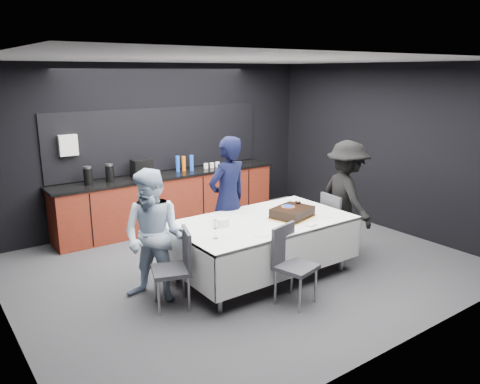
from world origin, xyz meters
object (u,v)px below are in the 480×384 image
at_px(party_table, 262,230).
at_px(chair_right, 336,220).
at_px(chair_near, 291,259).
at_px(chair_left, 178,263).
at_px(person_center, 228,200).
at_px(cake_assembly, 292,212).
at_px(person_left, 154,236).
at_px(plate_stack, 221,222).
at_px(champagne_flute, 215,226).
at_px(person_right, 346,198).

bearing_deg(party_table, chair_right, -1.36).
relative_size(party_table, chair_near, 2.51).
bearing_deg(chair_right, party_table, 178.64).
distance_m(chair_left, person_center, 1.54).
bearing_deg(cake_assembly, person_left, 168.79).
height_order(plate_stack, person_center, person_center).
bearing_deg(chair_left, party_table, 4.09).
bearing_deg(person_center, person_left, 10.94).
bearing_deg(person_left, chair_left, -13.59).
xyz_separation_m(champagne_flute, person_center, (0.82, 0.95, -0.04)).
distance_m(chair_right, person_left, 2.82).
relative_size(chair_left, person_left, 0.58).
xyz_separation_m(champagne_flute, chair_left, (-0.43, 0.14, -0.40)).
bearing_deg(plate_stack, chair_left, -163.62).
distance_m(plate_stack, chair_right, 1.95).
relative_size(party_table, plate_stack, 11.22).
relative_size(plate_stack, person_left, 0.13).
bearing_deg(champagne_flute, chair_near, -36.55).
height_order(plate_stack, person_right, person_right).
distance_m(party_table, person_center, 0.77).
relative_size(chair_right, person_right, 0.55).
bearing_deg(chair_right, person_center, 151.93).
relative_size(party_table, person_right, 1.37).
height_order(cake_assembly, person_center, person_center).
height_order(champagne_flute, chair_left, champagne_flute).
height_order(champagne_flute, chair_right, champagne_flute).
xyz_separation_m(party_table, plate_stack, (-0.57, 0.12, 0.19)).
height_order(chair_near, person_center, person_center).
distance_m(person_center, person_right, 1.77).
distance_m(champagne_flute, person_right, 2.42).
distance_m(cake_assembly, chair_near, 0.89).
relative_size(cake_assembly, chair_near, 0.70).
height_order(person_center, person_right, person_center).
height_order(champagne_flute, person_center, person_center).
xyz_separation_m(cake_assembly, person_left, (-1.83, 0.36, -0.05)).
height_order(party_table, chair_right, chair_right).
bearing_deg(person_right, person_left, 100.07).
distance_m(plate_stack, champagne_flute, 0.48).
xyz_separation_m(plate_stack, chair_right, (1.93, -0.16, -0.30)).
bearing_deg(plate_stack, person_right, -4.93).
bearing_deg(champagne_flute, cake_assembly, 4.06).
relative_size(plate_stack, chair_near, 0.22).
xyz_separation_m(cake_assembly, person_center, (-0.44, 0.86, 0.05)).
bearing_deg(champagne_flute, chair_right, 5.11).
bearing_deg(chair_near, chair_right, 25.20).
bearing_deg(chair_near, person_left, 142.46).
bearing_deg(chair_near, chair_left, 149.77).
distance_m(cake_assembly, person_right, 1.15).
height_order(plate_stack, chair_near, chair_near).
distance_m(cake_assembly, champagne_flute, 1.27).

